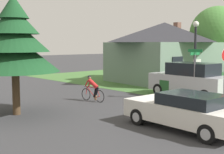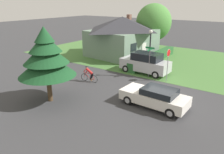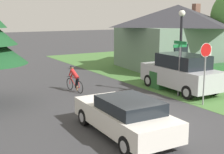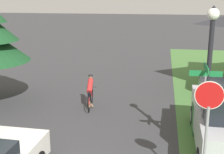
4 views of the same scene
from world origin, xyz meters
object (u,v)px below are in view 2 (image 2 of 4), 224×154
at_px(sedan_left_lane, 155,97).
at_px(cyclist, 89,74).
at_px(cottage_house, 122,35).
at_px(conifer_tall_near, 46,57).
at_px(deciduous_tree_right, 154,22).
at_px(stop_sign, 168,59).
at_px(street_lamp, 150,47).
at_px(street_name_sign, 150,57).
at_px(parked_suv_right, 145,63).

bearing_deg(sedan_left_lane, cyclist, -7.76).
distance_m(cottage_house, conifer_tall_near, 15.42).
relative_size(conifer_tall_near, deciduous_tree_right, 0.81).
bearing_deg(sedan_left_lane, cottage_house, -47.22).
xyz_separation_m(cottage_house, conifer_tall_near, (-15.01, -3.46, 0.66)).
xyz_separation_m(cottage_house, stop_sign, (-6.30, -8.80, -0.54)).
relative_size(stop_sign, street_lamp, 0.65).
xyz_separation_m(sedan_left_lane, deciduous_tree_right, (16.62, 8.03, 3.26)).
bearing_deg(sedan_left_lane, deciduous_tree_right, -62.50).
xyz_separation_m(cottage_house, street_lamp, (-6.09, -6.91, 0.29)).
bearing_deg(cottage_house, stop_sign, -120.20).
height_order(cottage_house, deciduous_tree_right, deciduous_tree_right).
relative_size(street_name_sign, deciduous_tree_right, 0.44).
distance_m(cyclist, street_lamp, 6.08).
bearing_deg(stop_sign, deciduous_tree_right, -145.13).
bearing_deg(conifer_tall_near, street_lamp, -21.14).
distance_m(cottage_house, street_lamp, 9.21).
bearing_deg(deciduous_tree_right, cyclist, -175.61).
distance_m(parked_suv_right, street_name_sign, 1.57).
height_order(parked_suv_right, street_lamp, street_lamp).
bearing_deg(conifer_tall_near, parked_suv_right, -15.20).
distance_m(sedan_left_lane, conifer_tall_near, 7.86).
bearing_deg(cottage_house, street_lamp, -125.96).
xyz_separation_m(sedan_left_lane, conifer_tall_near, (-3.50, 6.57, 2.53)).
height_order(cyclist, deciduous_tree_right, deciduous_tree_right).
height_order(cyclist, conifer_tall_near, conifer_tall_near).
xyz_separation_m(parked_suv_right, stop_sign, (-1.06, -2.68, 1.00)).
distance_m(parked_suv_right, stop_sign, 3.06).
xyz_separation_m(parked_suv_right, street_lamp, (-0.84, -0.80, 1.84)).
height_order(sedan_left_lane, conifer_tall_near, conifer_tall_near).
xyz_separation_m(street_lamp, street_name_sign, (-0.08, -0.05, -0.89)).
relative_size(cottage_house, deciduous_tree_right, 1.40).
bearing_deg(parked_suv_right, cottage_house, -39.07).
bearing_deg(cyclist, stop_sign, -150.57).
xyz_separation_m(parked_suv_right, street_name_sign, (-0.92, -0.84, 0.95)).
height_order(sedan_left_lane, deciduous_tree_right, deciduous_tree_right).
distance_m(stop_sign, street_name_sign, 1.85).
relative_size(stop_sign, street_name_sign, 1.02).
height_order(cottage_house, street_name_sign, cottage_house).
relative_size(parked_suv_right, street_name_sign, 1.70).
bearing_deg(street_lamp, cottage_house, 48.63).
bearing_deg(conifer_tall_near, deciduous_tree_right, 4.16).
bearing_deg(conifer_tall_near, stop_sign, -31.51).
xyz_separation_m(cottage_house, cyclist, (-10.37, -3.18, -1.88)).
bearing_deg(cottage_house, conifer_tall_near, -161.60).
height_order(sedan_left_lane, street_name_sign, street_name_sign).
height_order(stop_sign, street_lamp, street_lamp).
xyz_separation_m(cyclist, street_name_sign, (4.21, -3.78, 1.29)).
xyz_separation_m(stop_sign, street_name_sign, (0.14, 1.84, -0.05)).
bearing_deg(deciduous_tree_right, conifer_tall_near, -175.84).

